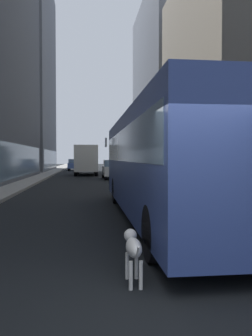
{
  "coord_description": "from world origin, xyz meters",
  "views": [
    {
      "loc": [
        -1.08,
        -3.63,
        1.82
      ],
      "look_at": [
        0.48,
        9.96,
        1.4
      ],
      "focal_mm": 36.07,
      "sensor_mm": 36.0,
      "label": 1
    }
  ],
  "objects_px": {
    "transit_bus": "(164,159)",
    "box_truck": "(86,159)",
    "car_white_van": "(114,169)",
    "car_blue_hatchback": "(75,165)",
    "dalmatian_dog": "(133,247)",
    "car_black_suv": "(121,166)"
  },
  "relations": [
    {
      "from": "transit_bus",
      "to": "box_truck",
      "type": "distance_m",
      "value": 26.07
    },
    {
      "from": "transit_bus",
      "to": "dalmatian_dog",
      "type": "height_order",
      "value": "transit_bus"
    },
    {
      "from": "box_truck",
      "to": "car_white_van",
      "type": "bearing_deg",
      "value": -71.13
    },
    {
      "from": "car_blue_hatchback",
      "to": "dalmatian_dog",
      "type": "distance_m",
      "value": 43.65
    },
    {
      "from": "car_white_van",
      "to": "car_blue_hatchback",
      "type": "bearing_deg",
      "value": 101.55
    },
    {
      "from": "car_white_van",
      "to": "car_blue_hatchback",
      "type": "distance_m",
      "value": 19.97
    },
    {
      "from": "car_blue_hatchback",
      "to": "box_truck",
      "type": "distance_m",
      "value": 12.67
    },
    {
      "from": "car_black_suv",
      "to": "box_truck",
      "type": "bearing_deg",
      "value": -140.32
    },
    {
      "from": "box_truck",
      "to": "dalmatian_dog",
      "type": "bearing_deg",
      "value": -88.57
    },
    {
      "from": "car_white_van",
      "to": "car_blue_hatchback",
      "type": "xyz_separation_m",
      "value": [
        -4.0,
        19.57,
        -0.0
      ]
    },
    {
      "from": "car_blue_hatchback",
      "to": "box_truck",
      "type": "height_order",
      "value": "box_truck"
    },
    {
      "from": "car_black_suv",
      "to": "dalmatian_dog",
      "type": "bearing_deg",
      "value": -95.36
    },
    {
      "from": "transit_bus",
      "to": "car_blue_hatchback",
      "type": "xyz_separation_m",
      "value": [
        -4.0,
        38.5,
        -0.95
      ]
    },
    {
      "from": "car_black_suv",
      "to": "transit_bus",
      "type": "bearing_deg",
      "value": -93.13
    },
    {
      "from": "car_blue_hatchback",
      "to": "dalmatian_dog",
      "type": "height_order",
      "value": "car_blue_hatchback"
    },
    {
      "from": "dalmatian_dog",
      "to": "car_blue_hatchback",
      "type": "bearing_deg",
      "value": 93.12
    },
    {
      "from": "car_black_suv",
      "to": "car_white_van",
      "type": "bearing_deg",
      "value": -98.79
    },
    {
      "from": "transit_bus",
      "to": "car_white_van",
      "type": "relative_size",
      "value": 2.66
    },
    {
      "from": "car_blue_hatchback",
      "to": "dalmatian_dog",
      "type": "xyz_separation_m",
      "value": [
        2.38,
        -43.58,
        -0.31
      ]
    },
    {
      "from": "transit_bus",
      "to": "box_truck",
      "type": "height_order",
      "value": "same"
    },
    {
      "from": "transit_bus",
      "to": "box_truck",
      "type": "relative_size",
      "value": 1.54
    },
    {
      "from": "transit_bus",
      "to": "dalmatian_dog",
      "type": "distance_m",
      "value": 5.48
    }
  ]
}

